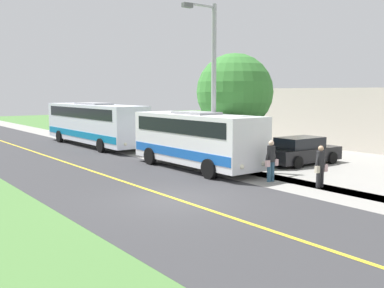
% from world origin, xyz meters
% --- Properties ---
extents(ground_plane, '(120.00, 120.00, 0.00)m').
position_xyz_m(ground_plane, '(0.00, 0.00, 0.00)').
color(ground_plane, '#477238').
extents(road_surface, '(8.00, 100.00, 0.01)m').
position_xyz_m(road_surface, '(0.00, 0.00, 0.00)').
color(road_surface, '#333335').
rests_on(road_surface, ground).
extents(sidewalk, '(2.40, 100.00, 0.01)m').
position_xyz_m(sidewalk, '(-5.20, 0.00, 0.00)').
color(sidewalk, gray).
rests_on(sidewalk, ground).
extents(road_centre_line, '(0.16, 100.00, 0.00)m').
position_xyz_m(road_centre_line, '(0.00, 0.00, 0.01)').
color(road_centre_line, gold).
rests_on(road_centre_line, ground).
extents(shuttle_bus_front, '(2.61, 7.99, 2.85)m').
position_xyz_m(shuttle_bus_front, '(-4.48, -4.54, 1.57)').
color(shuttle_bus_front, white).
rests_on(shuttle_bus_front, ground).
extents(transit_bus_rear, '(2.63, 11.56, 3.06)m').
position_xyz_m(transit_bus_rear, '(-4.49, -16.36, 1.68)').
color(transit_bus_rear, silver).
rests_on(transit_bus_rear, ground).
extents(pedestrian_with_bags, '(0.72, 0.34, 1.70)m').
position_xyz_m(pedestrian_with_bags, '(-5.73, 1.95, 0.91)').
color(pedestrian_with_bags, '#262628').
rests_on(pedestrian_with_bags, ground).
extents(pedestrian_waiting, '(0.72, 0.34, 1.78)m').
position_xyz_m(pedestrian_waiting, '(-5.03, -0.05, 0.96)').
color(pedestrian_waiting, '#335972').
rests_on(pedestrian_waiting, ground).
extents(street_light_pole, '(1.97, 0.24, 7.99)m').
position_xyz_m(street_light_pole, '(-4.88, -3.82, 4.40)').
color(street_light_pole, '#9E9EA3').
rests_on(street_light_pole, ground).
extents(parked_car_near, '(4.47, 2.16, 1.45)m').
position_xyz_m(parked_car_near, '(-9.78, -2.21, 0.69)').
color(parked_car_near, black).
rests_on(parked_car_near, ground).
extents(tree_curbside, '(4.14, 4.14, 5.89)m').
position_xyz_m(tree_curbside, '(-7.40, -4.90, 3.81)').
color(tree_curbside, '#4C3826').
rests_on(tree_curbside, ground).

